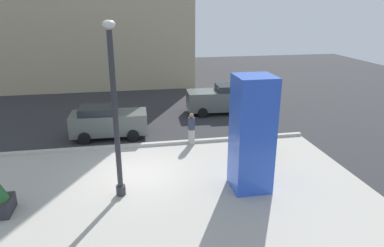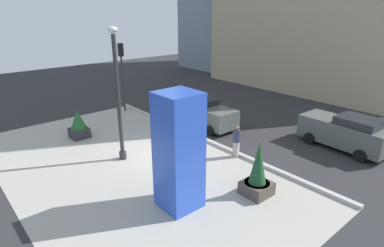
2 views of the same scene
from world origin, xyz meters
name	(u,v)px [view 1 (image 1 of 2)]	position (x,y,z in m)	size (l,w,h in m)	color
ground_plane	(138,140)	(0.00, 4.00, 0.00)	(60.00, 60.00, 0.00)	#2D2D30
plaza_pavement	(144,197)	(0.00, -2.00, 0.00)	(18.00, 10.00, 0.02)	#ADA89E
curb_strip	(138,145)	(0.00, 3.12, 0.08)	(18.00, 0.24, 0.16)	#B7B2A8
lamp_post	(115,117)	(-0.84, -1.64, 3.16)	(0.44, 0.44, 6.49)	#2D2D33
art_pillar_blue	(252,134)	(4.20, -1.98, 2.27)	(1.43, 1.43, 4.54)	blue
potted_plant_near_left	(259,138)	(5.67, 0.91, 0.94)	(1.10, 1.10, 2.34)	#4C4238
car_curb_west	(108,122)	(-1.53, 4.82, 0.90)	(4.11, 2.03, 1.76)	#565B56
car_intersection	(223,99)	(5.86, 8.16, 0.97)	(4.68, 2.22, 1.91)	#565B56
pedestrian_on_sidewalk	(192,127)	(2.76, 2.89, 0.96)	(0.44, 0.44, 1.72)	#B2AD9E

